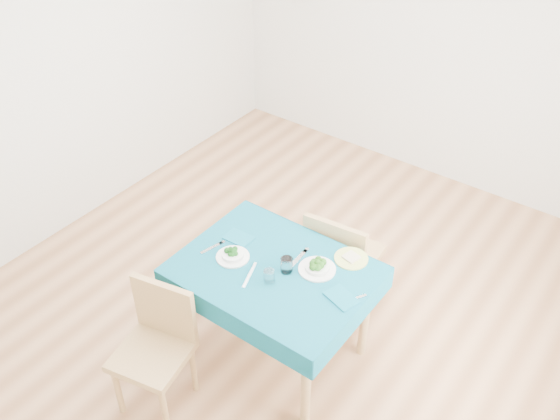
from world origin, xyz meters
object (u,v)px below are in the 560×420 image
Objects in this scene: chair_near at (150,346)px; chair_far at (346,240)px; bowl_far at (317,266)px; bowl_near at (233,254)px; table at (275,312)px; side_plate at (351,258)px.

chair_near is 0.91× the size of chair_far.
bowl_near is at bearing -155.74° from bowl_far.
chair_far is 5.35× the size of bowl_near.
table is at bearing 52.94° from chair_near.
table is 5.47× the size of side_plate.
table is 0.73m from chair_far.
chair_far is at bearing 81.83° from table.
chair_near is at bearing -121.76° from side_plate.
bowl_far is at bearing 45.84° from chair_near.
bowl_near is 0.91× the size of bowl_far.
chair_far is 0.46m from side_plate.
bowl_far reaches higher than bowl_near.
bowl_near is at bearing 58.23° from chair_far.
chair_far is at bearing 64.18° from bowl_near.
chair_far is 5.30× the size of side_plate.
bowl_near is (-0.27, -0.07, 0.41)m from table.
side_plate is (0.60, 0.43, -0.03)m from bowl_near.
table is at bearing -145.40° from bowl_far.
side_plate is at bearing 118.17° from chair_far.
chair_far is 0.88m from bowl_near.
side_plate is at bearing 46.97° from table.
chair_near is at bearing 66.68° from chair_far.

